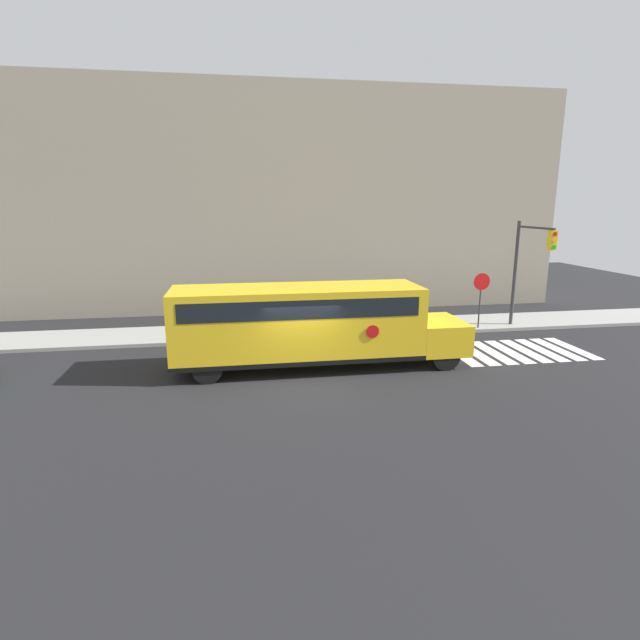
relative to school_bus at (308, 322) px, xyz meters
The scene contains 7 objects.
ground_plane 2.21m from the school_bus, 104.50° to the right, with size 60.00×60.00×0.00m, color black.
sidewalk_strip 5.38m from the school_bus, 93.99° to the left, with size 44.00×3.00×0.15m.
building_backdrop 12.37m from the school_bus, 91.76° to the left, with size 32.00×4.00×11.83m.
crosswalk_stripes 8.72m from the school_bus, ahead, with size 5.40×3.20×0.01m.
school_bus is the anchor object (origin of this frame).
stop_sign 9.39m from the school_bus, 24.72° to the left, with size 0.78×0.10×2.69m.
traffic_light 11.07m from the school_bus, 18.39° to the left, with size 0.28×2.80×4.99m.
Camera 1 is at (-2.01, -15.57, 5.74)m, focal length 28.00 mm.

